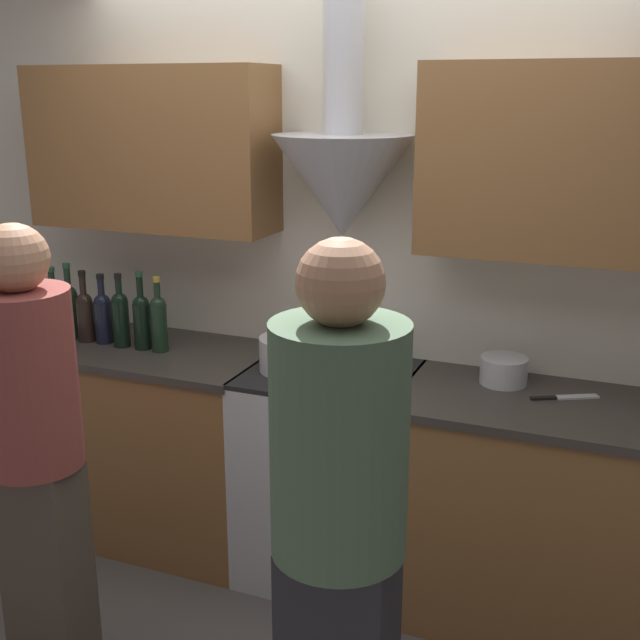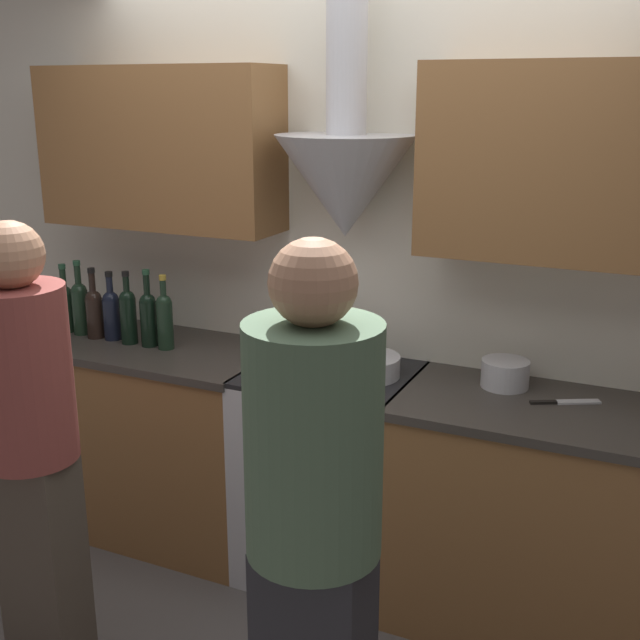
% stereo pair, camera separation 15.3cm
% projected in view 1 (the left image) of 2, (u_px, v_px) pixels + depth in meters
% --- Properties ---
extents(ground_plane, '(12.00, 12.00, 0.00)m').
position_uv_depth(ground_plane, '(298.00, 614.00, 3.26)').
color(ground_plane, '#4C4744').
extents(wall_back, '(8.40, 0.57, 2.60)m').
position_uv_depth(wall_back, '(355.00, 233.00, 3.39)').
color(wall_back, silver).
rests_on(wall_back, ground_plane).
extents(counter_left, '(1.15, 0.62, 0.93)m').
position_uv_depth(counter_left, '(151.00, 441.00, 3.75)').
color(counter_left, brown).
rests_on(counter_left, ground_plane).
extents(counter_right, '(1.22, 0.62, 0.93)m').
position_uv_depth(counter_right, '(554.00, 516.00, 3.09)').
color(counter_right, brown).
rests_on(counter_right, ground_plane).
extents(stove_range, '(0.67, 0.60, 0.93)m').
position_uv_depth(stove_range, '(329.00, 473.00, 3.43)').
color(stove_range, silver).
rests_on(stove_range, ground_plane).
extents(wine_bottle_0, '(0.08, 0.08, 0.33)m').
position_uv_depth(wine_bottle_0, '(54.00, 309.00, 3.76)').
color(wine_bottle_0, black).
rests_on(wine_bottle_0, counter_left).
extents(wine_bottle_1, '(0.08, 0.08, 0.36)m').
position_uv_depth(wine_bottle_1, '(70.00, 308.00, 3.72)').
color(wine_bottle_1, black).
rests_on(wine_bottle_1, counter_left).
extents(wine_bottle_2, '(0.08, 0.08, 0.33)m').
position_uv_depth(wine_bottle_2, '(85.00, 314.00, 3.67)').
color(wine_bottle_2, black).
rests_on(wine_bottle_2, counter_left).
extents(wine_bottle_3, '(0.08, 0.08, 0.32)m').
position_uv_depth(wine_bottle_3, '(103.00, 315.00, 3.65)').
color(wine_bottle_3, black).
rests_on(wine_bottle_3, counter_left).
extents(wine_bottle_4, '(0.08, 0.08, 0.34)m').
position_uv_depth(wine_bottle_4, '(121.00, 316.00, 3.59)').
color(wine_bottle_4, black).
rests_on(wine_bottle_4, counter_left).
extents(wine_bottle_5, '(0.08, 0.08, 0.35)m').
position_uv_depth(wine_bottle_5, '(142.00, 318.00, 3.56)').
color(wine_bottle_5, black).
rests_on(wine_bottle_5, counter_left).
extents(wine_bottle_6, '(0.07, 0.07, 0.34)m').
position_uv_depth(wine_bottle_6, '(159.00, 321.00, 3.53)').
color(wine_bottle_6, black).
rests_on(wine_bottle_6, counter_left).
extents(stock_pot, '(0.27, 0.27, 0.14)m').
position_uv_depth(stock_pot, '(292.00, 354.00, 3.31)').
color(stock_pot, silver).
rests_on(stock_pot, stove_range).
extents(mixing_bowl, '(0.27, 0.27, 0.09)m').
position_uv_depth(mixing_bowl, '(366.00, 365.00, 3.25)').
color(mixing_bowl, silver).
rests_on(mixing_bowl, stove_range).
extents(saucepan, '(0.19, 0.19, 0.11)m').
position_uv_depth(saucepan, '(504.00, 370.00, 3.16)').
color(saucepan, silver).
rests_on(saucepan, counter_right).
extents(chefs_knife, '(0.25, 0.15, 0.01)m').
position_uv_depth(chefs_knife, '(565.00, 397.00, 3.02)').
color(chefs_knife, silver).
rests_on(chefs_knife, counter_right).
extents(person_foreground_left, '(0.32, 0.32, 1.67)m').
position_uv_depth(person_foreground_left, '(34.00, 448.00, 2.60)').
color(person_foreground_left, '#473D33').
rests_on(person_foreground_left, ground_plane).
extents(person_foreground_right, '(0.34, 0.34, 1.73)m').
position_uv_depth(person_foreground_right, '(339.00, 540.00, 2.02)').
color(person_foreground_right, '#28282D').
rests_on(person_foreground_right, ground_plane).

